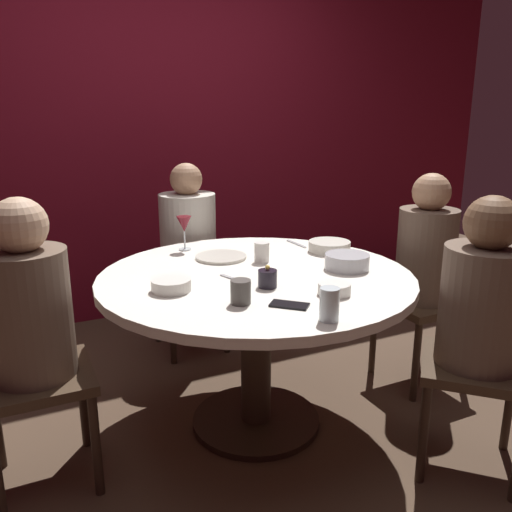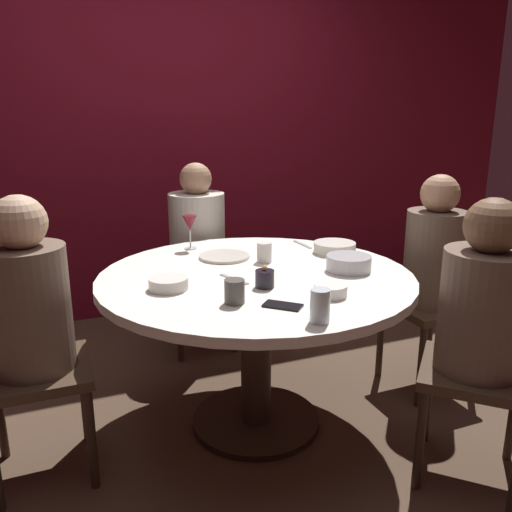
% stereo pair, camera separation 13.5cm
% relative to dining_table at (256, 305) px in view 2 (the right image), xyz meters
% --- Properties ---
extents(ground_plane, '(8.00, 8.00, 0.00)m').
position_rel_dining_table_xyz_m(ground_plane, '(0.00, 0.00, -0.60)').
color(ground_plane, '#4C3828').
extents(back_wall, '(6.00, 0.10, 2.60)m').
position_rel_dining_table_xyz_m(back_wall, '(0.00, 1.71, 0.70)').
color(back_wall, maroon).
rests_on(back_wall, ground).
extents(dining_table, '(1.38, 1.38, 0.74)m').
position_rel_dining_table_xyz_m(dining_table, '(0.00, 0.00, 0.00)').
color(dining_table, silver).
rests_on(dining_table, ground).
extents(seated_diner_left, '(0.40, 0.40, 1.15)m').
position_rel_dining_table_xyz_m(seated_diner_left, '(-0.92, 0.00, 0.11)').
color(seated_diner_left, '#3F2D1E').
rests_on(seated_diner_left, ground).
extents(seated_diner_back, '(0.40, 0.40, 1.15)m').
position_rel_dining_table_xyz_m(seated_diner_back, '(0.00, 0.94, 0.11)').
color(seated_diner_back, '#3F2D1E').
rests_on(seated_diner_back, ground).
extents(seated_diner_right, '(0.40, 0.40, 1.14)m').
position_rel_dining_table_xyz_m(seated_diner_right, '(0.98, 0.00, 0.11)').
color(seated_diner_right, '#3F2D1E').
rests_on(seated_diner_right, ground).
extents(seated_diner_front_right, '(0.57, 0.57, 1.14)m').
position_rel_dining_table_xyz_m(seated_diner_front_right, '(0.65, -0.65, 0.11)').
color(seated_diner_front_right, '#3F2D1E').
rests_on(seated_diner_front_right, ground).
extents(candle_holder, '(0.08, 0.08, 0.09)m').
position_rel_dining_table_xyz_m(candle_holder, '(-0.04, -0.19, 0.18)').
color(candle_holder, black).
rests_on(candle_holder, dining_table).
extents(wine_glass, '(0.08, 0.08, 0.18)m').
position_rel_dining_table_xyz_m(wine_glass, '(-0.15, 0.53, 0.28)').
color(wine_glass, silver).
rests_on(wine_glass, dining_table).
extents(dinner_plate, '(0.25, 0.25, 0.01)m').
position_rel_dining_table_xyz_m(dinner_plate, '(-0.04, 0.30, 0.15)').
color(dinner_plate, beige).
rests_on(dinner_plate, dining_table).
extents(cell_phone, '(0.15, 0.15, 0.01)m').
position_rel_dining_table_xyz_m(cell_phone, '(-0.06, -0.41, 0.15)').
color(cell_phone, black).
rests_on(cell_phone, dining_table).
extents(bowl_serving_large, '(0.20, 0.20, 0.07)m').
position_rel_dining_table_xyz_m(bowl_serving_large, '(0.40, -0.11, 0.18)').
color(bowl_serving_large, '#B7B7BC').
rests_on(bowl_serving_large, dining_table).
extents(bowl_salad_center, '(0.16, 0.16, 0.05)m').
position_rel_dining_table_xyz_m(bowl_salad_center, '(-0.40, -0.06, 0.17)').
color(bowl_salad_center, silver).
rests_on(bowl_salad_center, dining_table).
extents(bowl_small_white, '(0.13, 0.13, 0.05)m').
position_rel_dining_table_xyz_m(bowl_small_white, '(0.16, -0.38, 0.17)').
color(bowl_small_white, silver).
rests_on(bowl_small_white, dining_table).
extents(bowl_sauce_side, '(0.21, 0.21, 0.05)m').
position_rel_dining_table_xyz_m(bowl_sauce_side, '(0.50, 0.18, 0.17)').
color(bowl_sauce_side, beige).
rests_on(bowl_sauce_side, dining_table).
extents(cup_near_candle, '(0.07, 0.07, 0.12)m').
position_rel_dining_table_xyz_m(cup_near_candle, '(-0.01, -0.59, 0.20)').
color(cup_near_candle, silver).
rests_on(cup_near_candle, dining_table).
extents(cup_by_left_diner, '(0.08, 0.08, 0.09)m').
position_rel_dining_table_xyz_m(cup_by_left_diner, '(-0.21, -0.31, 0.19)').
color(cup_by_left_diner, '#4C4742').
rests_on(cup_by_left_diner, dining_table).
extents(cup_by_right_diner, '(0.07, 0.07, 0.09)m').
position_rel_dining_table_xyz_m(cup_by_right_diner, '(0.11, 0.16, 0.19)').
color(cup_by_right_diner, silver).
rests_on(cup_by_right_diner, dining_table).
extents(fork_near_plate, '(0.02, 0.18, 0.01)m').
position_rel_dining_table_xyz_m(fork_near_plate, '(0.43, 0.38, 0.15)').
color(fork_near_plate, '#B7B7BC').
rests_on(fork_near_plate, dining_table).
extents(knife_near_plate, '(0.07, 0.18, 0.01)m').
position_rel_dining_table_xyz_m(knife_near_plate, '(-0.12, -0.04, 0.15)').
color(knife_near_plate, '#B7B7BC').
rests_on(knife_near_plate, dining_table).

